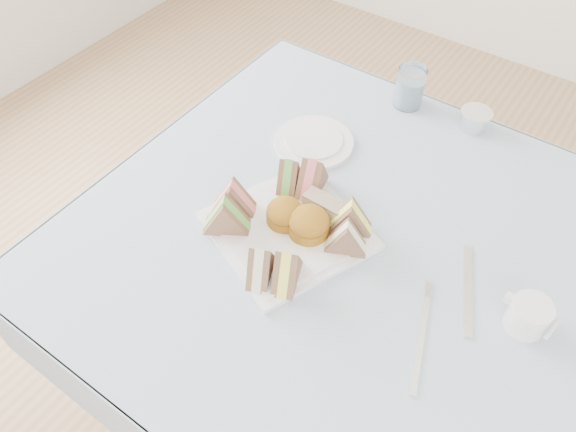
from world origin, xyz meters
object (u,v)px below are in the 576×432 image
Objects in this scene: serving_plate at (288,230)px; creamer_jug at (528,316)px; water_glass at (410,87)px; table at (330,328)px.

creamer_jug is (0.46, 0.06, 0.03)m from serving_plate.
creamer_jug is (0.46, -0.44, -0.02)m from water_glass.
water_glass is 0.64m from creamer_jug.
table is 3.27× the size of serving_plate.
table is at bearing -171.33° from creamer_jug.
table is 0.63m from water_glass.
serving_plate is 2.70× the size of water_glass.
table is 0.40m from serving_plate.
serving_plate is at bearing -164.37° from creamer_jug.
creamer_jug is (0.37, 0.01, 0.41)m from table.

